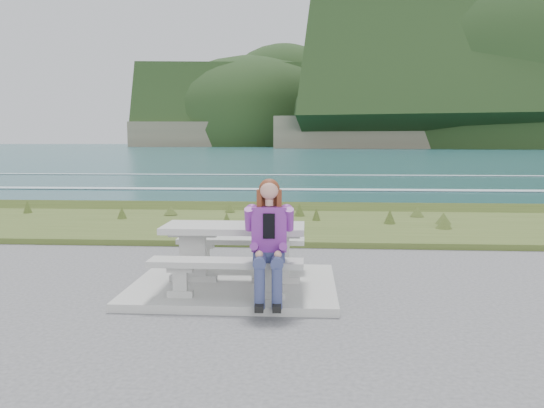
% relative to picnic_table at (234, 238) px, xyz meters
% --- Properties ---
extents(concrete_slab, '(2.60, 2.10, 0.10)m').
position_rel_picnic_table_xyz_m(concrete_slab, '(-0.00, 0.00, -0.63)').
color(concrete_slab, gray).
rests_on(concrete_slab, ground).
extents(picnic_table, '(1.80, 0.75, 0.75)m').
position_rel_picnic_table_xyz_m(picnic_table, '(0.00, 0.00, 0.00)').
color(picnic_table, gray).
rests_on(picnic_table, concrete_slab).
extents(bench_landward, '(1.80, 0.35, 0.45)m').
position_rel_picnic_table_xyz_m(bench_landward, '(0.00, -0.70, -0.23)').
color(bench_landward, gray).
rests_on(bench_landward, concrete_slab).
extents(bench_seaward, '(1.80, 0.35, 0.45)m').
position_rel_picnic_table_xyz_m(bench_seaward, '(0.00, 0.70, -0.23)').
color(bench_seaward, gray).
rests_on(bench_seaward, concrete_slab).
extents(grass_verge, '(160.00, 4.50, 0.22)m').
position_rel_picnic_table_xyz_m(grass_verge, '(-0.00, 5.00, -0.68)').
color(grass_verge, '#384B1C').
rests_on(grass_verge, ground).
extents(shore_drop, '(160.00, 0.80, 2.20)m').
position_rel_picnic_table_xyz_m(shore_drop, '(-0.00, 7.90, -0.68)').
color(shore_drop, brown).
rests_on(shore_drop, ground).
extents(ocean, '(1600.00, 1600.00, 0.09)m').
position_rel_picnic_table_xyz_m(ocean, '(-0.00, 25.09, -2.42)').
color(ocean, '#1B484E').
rests_on(ocean, ground).
extents(seated_woman, '(0.41, 0.70, 1.39)m').
position_rel_picnic_table_xyz_m(seated_woman, '(0.51, -0.83, -0.07)').
color(seated_woman, navy).
rests_on(seated_woman, concrete_slab).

